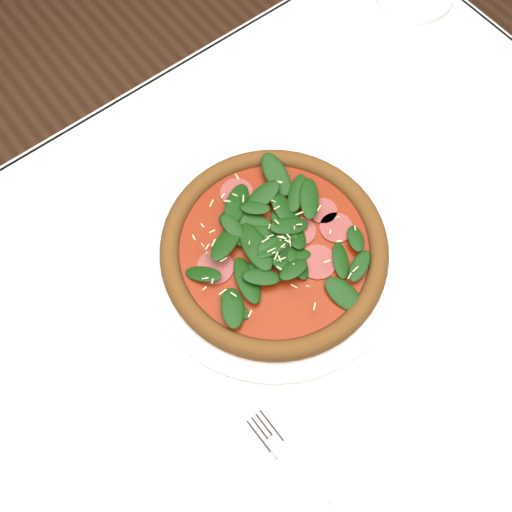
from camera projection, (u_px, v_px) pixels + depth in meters
ground at (262, 392)px, 1.46m from camera, size 6.00×6.00×0.00m
dining_table at (266, 318)px, 0.86m from camera, size 1.21×0.81×0.75m
plate at (274, 253)px, 0.78m from camera, size 0.36×0.36×0.02m
pizza at (274, 247)px, 0.76m from camera, size 0.39×0.39×0.04m
napkin at (302, 481)px, 0.67m from camera, size 0.17×0.09×0.01m
fork at (288, 460)px, 0.67m from camera, size 0.02×0.15×0.00m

